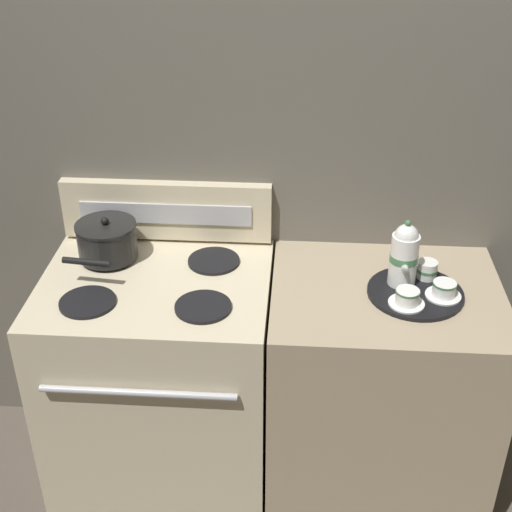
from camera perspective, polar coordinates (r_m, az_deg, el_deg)
The scene contains 11 objects.
ground_plane at distance 2.99m, azimuth 0.88°, elevation -17.10°, with size 6.00×6.00×0.00m, color brown.
wall_back at distance 2.60m, azimuth 1.50°, elevation 5.28°, with size 6.00×0.05×2.20m.
stove at distance 2.72m, azimuth -7.48°, elevation -10.09°, with size 0.79×0.66×0.92m.
control_panel at distance 2.64m, azimuth -7.17°, elevation 3.62°, with size 0.77×0.05×0.22m.
side_counter at distance 2.69m, azimuth 9.61°, elevation -10.83°, with size 0.78×0.63×0.90m.
saucepan at distance 2.57m, azimuth -11.85°, elevation 1.24°, with size 0.21×0.31×0.15m.
serving_tray at distance 2.41m, azimuth 12.62°, elevation -2.90°, with size 0.32×0.32×0.01m.
teapot at distance 2.38m, azimuth 11.77°, elevation 0.10°, with size 0.09×0.15×0.24m.
teacup_left at distance 2.39m, azimuth 14.81°, elevation -2.61°, with size 0.12×0.12×0.05m.
teacup_right at distance 2.33m, azimuth 12.00°, elevation -3.25°, with size 0.12×0.12×0.05m.
creamer_jug at distance 2.48m, azimuth 13.53°, elevation -1.06°, with size 0.07×0.07×0.06m.
Camera 1 is at (0.09, -2.01, 2.22)m, focal length 50.00 mm.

